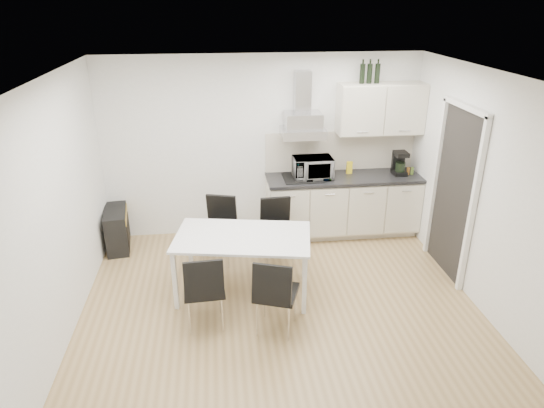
# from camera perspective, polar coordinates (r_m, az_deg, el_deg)

# --- Properties ---
(ground) EXTENTS (4.50, 4.50, 0.00)m
(ground) POSITION_cam_1_polar(r_m,az_deg,el_deg) (5.74, 0.92, -11.69)
(ground) COLOR tan
(ground) RESTS_ON ground
(wall_back) EXTENTS (4.50, 0.10, 2.60)m
(wall_back) POSITION_cam_1_polar(r_m,az_deg,el_deg) (6.98, -1.20, 6.70)
(wall_back) COLOR white
(wall_back) RESTS_ON ground
(wall_front) EXTENTS (4.50, 0.10, 2.60)m
(wall_front) POSITION_cam_1_polar(r_m,az_deg,el_deg) (3.38, 5.65, -12.85)
(wall_front) COLOR white
(wall_front) RESTS_ON ground
(wall_left) EXTENTS (0.10, 4.00, 2.60)m
(wall_left) POSITION_cam_1_polar(r_m,az_deg,el_deg) (5.32, -23.78, -0.79)
(wall_left) COLOR white
(wall_left) RESTS_ON ground
(wall_right) EXTENTS (0.10, 4.00, 2.60)m
(wall_right) POSITION_cam_1_polar(r_m,az_deg,el_deg) (5.84, 23.47, 1.33)
(wall_right) COLOR white
(wall_right) RESTS_ON ground
(ceiling) EXTENTS (4.50, 4.50, 0.00)m
(ceiling) POSITION_cam_1_polar(r_m,az_deg,el_deg) (4.76, 1.12, 14.92)
(ceiling) COLOR white
(ceiling) RESTS_ON wall_back
(doorway) EXTENTS (0.08, 1.04, 2.10)m
(doorway) POSITION_cam_1_polar(r_m,az_deg,el_deg) (6.35, 20.47, 1.07)
(doorway) COLOR white
(doorway) RESTS_ON ground
(kitchenette) EXTENTS (2.22, 0.64, 2.52)m
(kitchenette) POSITION_cam_1_polar(r_m,az_deg,el_deg) (7.09, 8.67, 2.70)
(kitchenette) COLOR beige
(kitchenette) RESTS_ON ground
(dining_table) EXTENTS (1.68, 1.15, 0.75)m
(dining_table) POSITION_cam_1_polar(r_m,az_deg,el_deg) (5.63, -3.47, -4.41)
(dining_table) COLOR white
(dining_table) RESTS_ON ground
(chair_far_left) EXTENTS (0.56, 0.60, 0.88)m
(chair_far_left) POSITION_cam_1_polar(r_m,az_deg,el_deg) (6.43, -6.32, -3.19)
(chair_far_left) COLOR black
(chair_far_left) RESTS_ON ground
(chair_far_right) EXTENTS (0.47, 0.53, 0.88)m
(chair_far_right) POSITION_cam_1_polar(r_m,az_deg,el_deg) (6.33, 0.70, -3.49)
(chair_far_right) COLOR black
(chair_far_right) RESTS_ON ground
(chair_near_left) EXTENTS (0.47, 0.52, 0.88)m
(chair_near_left) POSITION_cam_1_polar(r_m,az_deg,el_deg) (5.24, -7.98, -9.91)
(chair_near_left) COLOR black
(chair_near_left) RESTS_ON ground
(chair_near_right) EXTENTS (0.58, 0.62, 0.88)m
(chair_near_right) POSITION_cam_1_polar(r_m,az_deg,el_deg) (5.13, 0.51, -10.49)
(chair_near_right) COLOR black
(chair_near_right) RESTS_ON ground
(guitar_amp) EXTENTS (0.38, 0.72, 0.57)m
(guitar_amp) POSITION_cam_1_polar(r_m,az_deg,el_deg) (7.14, -17.77, -2.81)
(guitar_amp) COLOR black
(guitar_amp) RESTS_ON ground
(floor_speaker) EXTENTS (0.20, 0.19, 0.28)m
(floor_speaker) POSITION_cam_1_polar(r_m,az_deg,el_deg) (7.28, -6.43, -2.56)
(floor_speaker) COLOR black
(floor_speaker) RESTS_ON ground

